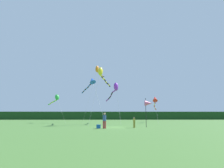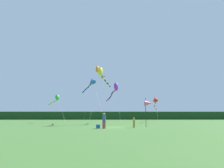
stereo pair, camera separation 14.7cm
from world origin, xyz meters
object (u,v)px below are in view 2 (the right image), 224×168
(cooler_box, at_px, (98,126))
(kite_orange, at_px, (98,70))
(kite_purple, at_px, (115,89))
(kite_yellow, at_px, (101,73))
(kite_green, at_px, (56,98))
(person_adult, at_px, (104,120))
(banner_flag_pole, at_px, (148,103))
(kite_red, at_px, (155,100))
(kite_blue, at_px, (91,82))
(person_child, at_px, (134,122))

(cooler_box, bearing_deg, kite_orange, 93.80)
(kite_purple, bearing_deg, kite_orange, 112.41)
(kite_yellow, bearing_deg, kite_green, 137.37)
(person_adult, xyz_separation_m, banner_flag_pole, (5.39, 2.24, 1.93))
(kite_orange, height_order, kite_green, kite_orange)
(banner_flag_pole, xyz_separation_m, kite_purple, (-3.84, 9.55, 3.13))
(kite_red, height_order, kite_yellow, kite_yellow)
(person_adult, bearing_deg, banner_flag_pole, 22.52)
(kite_red, distance_m, kite_yellow, 15.72)
(kite_blue, bearing_deg, kite_green, 142.03)
(person_child, xyz_separation_m, kite_green, (-13.27, 15.38, 4.09))
(kite_purple, bearing_deg, kite_red, 39.53)
(person_adult, bearing_deg, cooler_box, 152.51)
(person_adult, relative_size, kite_blue, 0.17)
(person_child, height_order, kite_red, kite_red)
(person_child, distance_m, banner_flag_pole, 3.09)
(person_adult, bearing_deg, person_child, 20.02)
(person_adult, relative_size, kite_yellow, 0.19)
(person_adult, bearing_deg, kite_purple, 82.53)
(person_child, relative_size, cooler_box, 2.67)
(kite_green, xyz_separation_m, kite_yellow, (9.14, -8.41, 3.21))
(kite_red, bearing_deg, kite_blue, -147.68)
(person_adult, relative_size, kite_green, 0.30)
(kite_blue, height_order, kite_green, kite_blue)
(banner_flag_pole, bearing_deg, cooler_box, -162.62)
(kite_purple, xyz_separation_m, kite_yellow, (-2.23, -3.56, 1.98))
(person_adult, distance_m, kite_yellow, 10.84)
(cooler_box, xyz_separation_m, kite_yellow, (-0.02, 7.88, 7.78))
(cooler_box, relative_size, kite_orange, 0.04)
(cooler_box, height_order, kite_purple, kite_purple)
(cooler_box, height_order, kite_green, kite_green)
(kite_red, distance_m, kite_green, 20.23)
(kite_blue, bearing_deg, cooler_box, -80.17)
(person_adult, xyz_separation_m, kite_purple, (1.55, 11.79, 5.05))
(cooler_box, distance_m, banner_flag_pole, 6.88)
(kite_purple, distance_m, kite_yellow, 4.65)
(kite_orange, distance_m, kite_yellow, 12.68)
(person_child, height_order, kite_purple, kite_purple)
(banner_flag_pole, relative_size, kite_yellow, 0.40)
(person_adult, relative_size, person_child, 1.40)
(person_child, xyz_separation_m, cooler_box, (-4.11, -0.92, -0.47))
(person_child, bearing_deg, kite_blue, 121.61)
(kite_blue, xyz_separation_m, kite_red, (12.76, 8.07, -2.46))
(kite_purple, distance_m, kite_blue, 4.27)
(kite_red, bearing_deg, cooler_box, -120.37)
(person_adult, height_order, kite_orange, kite_orange)
(person_adult, height_order, banner_flag_pole, banner_flag_pole)
(cooler_box, bearing_deg, person_adult, -27.49)
(banner_flag_pole, bearing_deg, kite_red, 73.76)
(banner_flag_pole, height_order, kite_orange, kite_orange)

